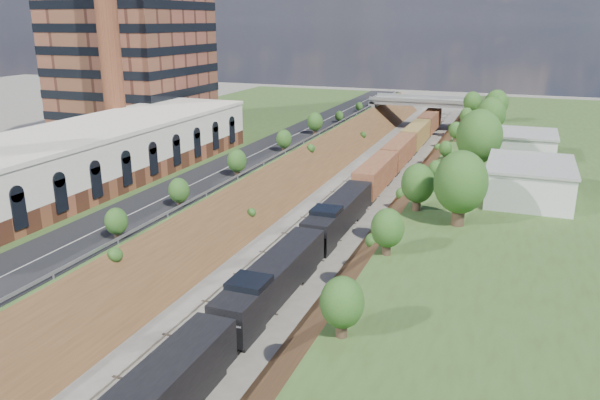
# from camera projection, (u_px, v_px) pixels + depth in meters

# --- Properties ---
(platform_left) EXTENTS (44.00, 180.00, 5.00)m
(platform_left) POSITION_uv_depth(u_px,v_px,m) (152.00, 164.00, 94.06)
(platform_left) COLOR #3A4E20
(platform_left) RESTS_ON ground
(embankment_left) EXTENTS (10.00, 180.00, 10.00)m
(embankment_left) POSITION_uv_depth(u_px,v_px,m) (278.00, 192.00, 87.33)
(embankment_left) COLOR brown
(embankment_left) RESTS_ON ground
(embankment_right) EXTENTS (10.00, 180.00, 10.00)m
(embankment_right) POSITION_uv_depth(u_px,v_px,m) (426.00, 208.00, 79.86)
(embankment_right) COLOR brown
(embankment_right) RESTS_ON ground
(rail_left_track) EXTENTS (1.58, 180.00, 0.18)m
(rail_left_track) POSITION_uv_depth(u_px,v_px,m) (331.00, 197.00, 84.45)
(rail_left_track) COLOR gray
(rail_left_track) RESTS_ON ground
(rail_right_track) EXTENTS (1.58, 180.00, 0.18)m
(rail_right_track) POSITION_uv_depth(u_px,v_px,m) (366.00, 201.00, 82.69)
(rail_right_track) COLOR gray
(rail_right_track) RESTS_ON ground
(road) EXTENTS (8.00, 180.00, 0.10)m
(road) POSITION_uv_depth(u_px,v_px,m) (250.00, 157.00, 87.37)
(road) COLOR black
(road) RESTS_ON platform_left
(guardrail) EXTENTS (0.10, 171.00, 0.70)m
(guardrail) POSITION_uv_depth(u_px,v_px,m) (274.00, 156.00, 85.65)
(guardrail) COLOR #99999E
(guardrail) RESTS_ON platform_left
(commercial_building) EXTENTS (14.30, 62.30, 7.00)m
(commercial_building) POSITION_uv_depth(u_px,v_px,m) (78.00, 159.00, 70.94)
(commercial_building) COLOR brown
(commercial_building) RESTS_ON platform_left
(smokestack) EXTENTS (3.20, 3.20, 40.00)m
(smokestack) POSITION_uv_depth(u_px,v_px,m) (107.00, 17.00, 84.87)
(smokestack) COLOR brown
(smokestack) RESTS_ON platform_left
(overpass) EXTENTS (24.50, 8.30, 7.40)m
(overpass) POSITION_uv_depth(u_px,v_px,m) (423.00, 108.00, 137.52)
(overpass) COLOR gray
(overpass) RESTS_ON ground
(white_building_near) EXTENTS (9.00, 12.00, 4.00)m
(white_building_near) POSITION_uv_depth(u_px,v_px,m) (529.00, 182.00, 66.41)
(white_building_near) COLOR silver
(white_building_near) RESTS_ON platform_right
(white_building_far) EXTENTS (8.00, 10.00, 3.60)m
(white_building_far) POSITION_uv_depth(u_px,v_px,m) (526.00, 146.00, 86.29)
(white_building_far) COLOR silver
(white_building_far) RESTS_ON platform_right
(tree_right_large) EXTENTS (5.25, 5.25, 7.61)m
(tree_right_large) POSITION_uv_depth(u_px,v_px,m) (461.00, 183.00, 57.19)
(tree_right_large) COLOR #473323
(tree_right_large) RESTS_ON platform_right
(tree_left_crest) EXTENTS (2.45, 2.45, 3.55)m
(tree_left_crest) POSITION_uv_depth(u_px,v_px,m) (86.00, 236.00, 49.80)
(tree_left_crest) COLOR #473323
(tree_left_crest) RESTS_ON platform_left
(freight_train) EXTENTS (3.16, 127.25, 4.70)m
(freight_train) POSITION_uv_depth(u_px,v_px,m) (372.00, 179.00, 84.69)
(freight_train) COLOR black
(freight_train) RESTS_ON ground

